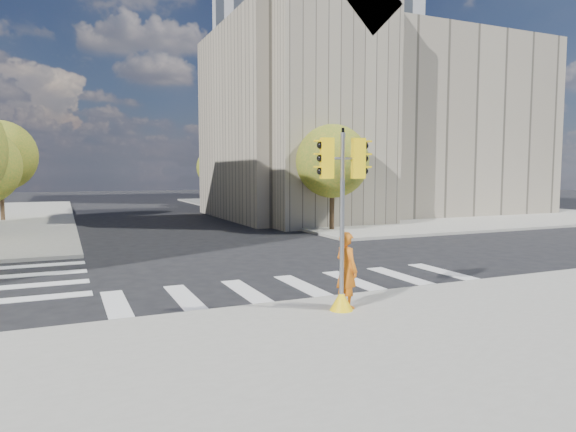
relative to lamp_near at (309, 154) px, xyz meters
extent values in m
plane|color=black|center=(-8.00, -14.00, -4.58)|extent=(160.00, 160.00, 0.00)
cube|color=gray|center=(-8.00, -25.00, -4.50)|extent=(30.00, 14.00, 0.15)
cube|color=gray|center=(12.00, 12.00, -4.50)|extent=(28.00, 40.00, 0.15)
cube|color=gray|center=(9.00, 6.00, 2.42)|extent=(26.00, 14.00, 14.00)
cube|color=gray|center=(1.00, 1.00, 2.42)|extent=(8.00, 8.00, 14.00)
cube|color=#9EA0A3|center=(14.00, 28.00, 10.42)|extent=(20.00, 18.00, 30.00)
cylinder|color=#382616|center=(-18.50, 10.00, -3.27)|extent=(0.28, 0.28, 2.62)
sphere|color=#40681D|center=(-18.50, 10.00, -0.03)|extent=(4.80, 4.80, 4.80)
cylinder|color=#382616|center=(-0.50, -4.00, -3.39)|extent=(0.28, 0.28, 2.38)
sphere|color=#40681D|center=(-0.50, -4.00, -0.52)|extent=(4.20, 4.20, 4.20)
cylinder|color=#382616|center=(-0.50, 8.00, -3.32)|extent=(0.28, 0.28, 2.52)
sphere|color=#40681D|center=(-0.50, 8.00, -0.22)|extent=(4.60, 4.60, 4.60)
cylinder|color=#382616|center=(-0.50, 20.00, -3.44)|extent=(0.28, 0.28, 2.27)
sphere|color=#40681D|center=(-0.50, 20.00, -0.70)|extent=(4.00, 4.00, 4.00)
cylinder|color=black|center=(0.00, 0.00, -0.43)|extent=(0.12, 0.12, 8.00)
cube|color=black|center=(0.00, 0.00, 3.57)|extent=(0.35, 0.18, 0.22)
cylinder|color=black|center=(0.00, 14.00, -0.43)|extent=(0.12, 0.12, 8.00)
cube|color=black|center=(0.00, 14.00, 3.57)|extent=(0.35, 0.18, 0.22)
cone|color=yellow|center=(-8.64, -19.39, -4.18)|extent=(0.56, 0.56, 0.50)
cylinder|color=gray|center=(-8.64, -19.39, -2.31)|extent=(0.11, 0.11, 4.23)
cylinder|color=black|center=(-8.64, -19.39, -0.15)|extent=(0.07, 0.07, 0.12)
cylinder|color=gray|center=(-8.64, -19.39, -0.80)|extent=(0.89, 0.28, 0.06)
cube|color=yellow|center=(-9.01, -19.30, -0.80)|extent=(0.34, 0.29, 0.95)
cube|color=yellow|center=(-8.27, -19.49, -0.80)|extent=(0.34, 0.29, 0.95)
imported|color=#CF6513|center=(-8.40, -19.22, -3.49)|extent=(0.56, 0.75, 1.87)
camera|label=1|loc=(-14.68, -29.94, -1.10)|focal=32.00mm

